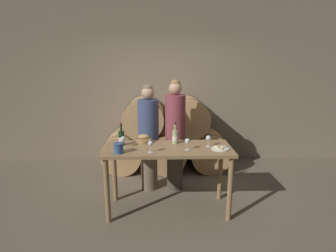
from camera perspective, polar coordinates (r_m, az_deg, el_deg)
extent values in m
plane|color=#726654|center=(3.73, 0.06, -17.63)|extent=(10.00, 10.00, 0.00)
cube|color=gray|center=(5.19, -0.59, 9.88)|extent=(10.00, 0.12, 3.20)
cylinder|color=tan|center=(4.96, -9.63, -5.21)|extent=(0.71, 0.82, 0.71)
cylinder|color=#2D2D33|center=(4.72, -10.07, -6.24)|extent=(0.72, 0.02, 0.72)
cylinder|color=#2D2D33|center=(5.21, -9.24, -4.28)|extent=(0.72, 0.02, 0.72)
cylinder|color=tan|center=(4.91, -0.44, -5.20)|extent=(0.71, 0.82, 0.71)
cylinder|color=#2D2D33|center=(4.67, -0.37, -6.24)|extent=(0.72, 0.02, 0.72)
cylinder|color=#2D2D33|center=(5.16, -0.50, -4.26)|extent=(0.72, 0.02, 0.72)
cylinder|color=tan|center=(4.99, 8.70, -5.06)|extent=(0.71, 0.82, 0.71)
cylinder|color=#2D2D33|center=(4.75, 9.26, -6.07)|extent=(0.72, 0.02, 0.72)
cylinder|color=#2D2D33|center=(5.24, 8.20, -4.15)|extent=(0.72, 0.02, 0.72)
cylinder|color=tan|center=(4.76, -5.22, 2.02)|extent=(0.71, 0.82, 0.71)
cylinder|color=#2D2D33|center=(4.50, -5.42, 1.35)|extent=(0.72, 0.02, 0.72)
cylinder|color=#2D2D33|center=(5.01, -5.03, 2.62)|extent=(0.72, 0.02, 0.72)
cylinder|color=tan|center=(4.77, 4.30, 2.08)|extent=(0.71, 0.82, 0.71)
cylinder|color=#2D2D33|center=(4.52, 4.63, 1.42)|extent=(0.72, 0.02, 0.72)
cylinder|color=#2D2D33|center=(5.03, 3.99, 2.68)|extent=(0.72, 0.02, 0.72)
cylinder|color=#99754C|center=(3.36, -13.12, -13.60)|extent=(0.06, 0.06, 0.84)
cylinder|color=#99754C|center=(3.40, 13.33, -13.25)|extent=(0.06, 0.06, 0.84)
cylinder|color=#99754C|center=(3.83, -11.55, -9.97)|extent=(0.06, 0.06, 0.84)
cylinder|color=#99754C|center=(3.87, 11.31, -9.73)|extent=(0.06, 0.06, 0.84)
cube|color=#99754C|center=(3.37, 0.06, -4.99)|extent=(1.62, 0.66, 0.04)
cylinder|color=#756651|center=(4.13, -4.13, -8.37)|extent=(0.26, 0.26, 0.79)
cylinder|color=#3D4C75|center=(3.92, -4.31, 1.22)|extent=(0.31, 0.31, 0.62)
sphere|color=tan|center=(3.86, -4.42, 7.13)|extent=(0.19, 0.19, 0.19)
sphere|color=#75604C|center=(3.86, -4.42, 7.91)|extent=(0.16, 0.16, 0.16)
cylinder|color=#4C4238|center=(4.13, 1.51, -8.08)|extent=(0.25, 0.25, 0.83)
cylinder|color=#8C3D47|center=(3.91, 1.58, 2.04)|extent=(0.30, 0.30, 0.65)
sphere|color=tan|center=(3.85, 1.62, 8.19)|extent=(0.19, 0.19, 0.19)
sphere|color=olive|center=(3.86, 1.62, 8.97)|extent=(0.15, 0.15, 0.15)
cylinder|color=#193819|center=(3.47, -10.08, -2.64)|extent=(0.08, 0.08, 0.19)
cylinder|color=#193819|center=(3.44, -10.18, -0.41)|extent=(0.03, 0.03, 0.09)
cylinder|color=maroon|center=(3.42, -10.21, 0.49)|extent=(0.03, 0.03, 0.02)
cylinder|color=white|center=(3.48, -10.07, -2.89)|extent=(0.08, 0.08, 0.06)
cylinder|color=#ADBC7F|center=(3.50, 1.56, -2.42)|extent=(0.08, 0.08, 0.18)
cylinder|color=#ADBC7F|center=(3.47, 1.57, -0.32)|extent=(0.03, 0.03, 0.09)
cylinder|color=black|center=(3.45, 1.58, 0.57)|extent=(0.03, 0.03, 0.02)
cylinder|color=white|center=(3.51, 1.56, -2.64)|extent=(0.08, 0.08, 0.06)
cylinder|color=#335693|center=(3.19, -10.67, -4.76)|extent=(0.11, 0.11, 0.12)
cylinder|color=#335693|center=(3.17, -10.71, -3.80)|extent=(0.12, 0.12, 0.01)
cylinder|color=#A87F4C|center=(3.57, -5.31, -3.21)|extent=(0.20, 0.20, 0.05)
ellipsoid|color=tan|center=(3.55, -5.33, -2.35)|extent=(0.15, 0.09, 0.07)
cylinder|color=white|center=(3.36, 11.30, -4.84)|extent=(0.22, 0.22, 0.01)
cube|color=beige|center=(3.38, 12.01, -4.43)|extent=(0.07, 0.06, 0.02)
cube|color=#E0CC7F|center=(3.37, 10.53, -4.41)|extent=(0.07, 0.07, 0.02)
cube|color=beige|center=(3.31, 11.40, -4.82)|extent=(0.05, 0.06, 0.02)
cylinder|color=white|center=(3.41, -9.66, -4.58)|extent=(0.06, 0.06, 0.00)
cylinder|color=white|center=(3.40, -9.69, -3.89)|extent=(0.01, 0.01, 0.08)
sphere|color=white|center=(3.38, -9.74, -2.77)|extent=(0.07, 0.07, 0.07)
cylinder|color=white|center=(3.19, -3.82, -5.72)|extent=(0.06, 0.06, 0.00)
cylinder|color=white|center=(3.17, -3.83, -4.99)|extent=(0.01, 0.01, 0.08)
sphere|color=white|center=(3.15, -3.85, -3.80)|extent=(0.07, 0.07, 0.07)
cylinder|color=white|center=(3.28, 4.22, -5.18)|extent=(0.06, 0.06, 0.00)
cylinder|color=white|center=(3.26, 4.23, -4.46)|extent=(0.01, 0.01, 0.08)
sphere|color=white|center=(3.24, 4.25, -3.30)|extent=(0.07, 0.07, 0.07)
cylinder|color=white|center=(3.44, 8.72, -4.40)|extent=(0.06, 0.06, 0.00)
cylinder|color=white|center=(3.42, 8.75, -3.72)|extent=(0.01, 0.01, 0.08)
sphere|color=white|center=(3.40, 8.79, -2.61)|extent=(0.07, 0.07, 0.07)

